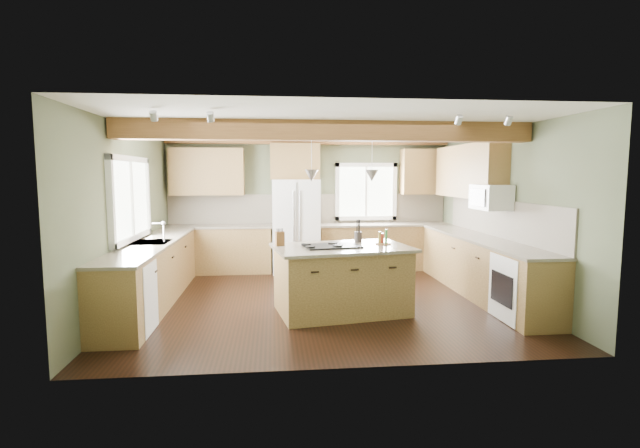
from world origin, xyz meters
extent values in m
plane|color=black|center=(0.00, 0.00, 0.00)|extent=(5.60, 5.60, 0.00)
plane|color=silver|center=(0.00, 0.00, 2.60)|extent=(5.60, 5.60, 0.00)
plane|color=#4F573D|center=(0.00, 2.50, 1.30)|extent=(5.60, 0.00, 5.60)
plane|color=#4F573D|center=(-2.80, 0.00, 1.30)|extent=(0.00, 5.00, 5.00)
plane|color=#4F573D|center=(2.80, 0.00, 1.30)|extent=(0.00, 5.00, 5.00)
cube|color=brown|center=(0.00, -0.64, 2.47)|extent=(5.55, 0.26, 0.26)
cube|color=brown|center=(0.00, 2.40, 2.54)|extent=(5.55, 0.20, 0.10)
cube|color=brown|center=(0.00, 2.48, 1.21)|extent=(5.58, 0.03, 0.58)
cube|color=brown|center=(2.78, 0.05, 1.21)|extent=(0.03, 3.70, 0.58)
cube|color=brown|center=(-1.79, 2.20, 0.44)|extent=(2.02, 0.60, 0.88)
cube|color=#4C4438|center=(-1.79, 2.20, 0.90)|extent=(2.06, 0.64, 0.04)
cube|color=brown|center=(1.49, 2.20, 0.44)|extent=(2.62, 0.60, 0.88)
cube|color=#4C4438|center=(1.49, 2.20, 0.90)|extent=(2.66, 0.64, 0.04)
cube|color=brown|center=(-2.50, 0.05, 0.44)|extent=(0.60, 3.70, 0.88)
cube|color=#4C4438|center=(-2.50, 0.05, 0.90)|extent=(0.64, 3.74, 0.04)
cube|color=brown|center=(2.50, 0.05, 0.44)|extent=(0.60, 3.70, 0.88)
cube|color=#4C4438|center=(2.50, 0.05, 0.90)|extent=(0.64, 3.74, 0.04)
cube|color=brown|center=(-1.99, 2.33, 1.95)|extent=(1.40, 0.35, 0.90)
cube|color=brown|center=(-0.30, 2.33, 2.15)|extent=(0.96, 0.35, 0.70)
cube|color=brown|center=(2.62, 0.90, 1.95)|extent=(0.35, 2.20, 0.90)
cube|color=brown|center=(2.30, 2.33, 1.95)|extent=(0.90, 0.35, 0.90)
cube|color=white|center=(-2.78, 0.05, 1.55)|extent=(0.04, 1.60, 1.05)
cube|color=white|center=(1.15, 2.48, 1.55)|extent=(1.10, 0.04, 1.00)
cube|color=#262628|center=(-2.50, 0.05, 0.91)|extent=(0.50, 0.65, 0.03)
cylinder|color=#B2B2B7|center=(-2.32, 0.05, 1.05)|extent=(0.02, 0.02, 0.28)
cube|color=white|center=(-2.49, -1.25, 0.43)|extent=(0.60, 0.60, 0.84)
cube|color=white|center=(2.49, -1.25, 0.43)|extent=(0.60, 0.72, 0.84)
cube|color=white|center=(2.58, -0.05, 1.55)|extent=(0.40, 0.70, 0.38)
cone|color=#B2B2B7|center=(-0.23, -0.71, 1.88)|extent=(0.18, 0.18, 0.16)
cone|color=#B2B2B7|center=(0.61, -0.57, 1.88)|extent=(0.18, 0.18, 0.16)
cube|color=white|center=(-0.30, 2.12, 0.90)|extent=(0.90, 0.74, 1.80)
cube|color=olive|center=(0.19, -0.64, 0.44)|extent=(1.85, 1.31, 0.88)
cube|color=#4C4438|center=(0.19, -0.64, 0.90)|extent=(1.98, 1.44, 0.04)
cube|color=black|center=(0.05, -0.66, 0.93)|extent=(0.81, 0.61, 0.02)
cube|color=brown|center=(-0.65, -0.50, 1.02)|extent=(0.13, 0.11, 0.19)
cylinder|color=#3F3832|center=(0.49, -0.26, 0.99)|extent=(0.12, 0.12, 0.15)
camera|label=1|loc=(-0.73, -6.82, 1.89)|focal=26.00mm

